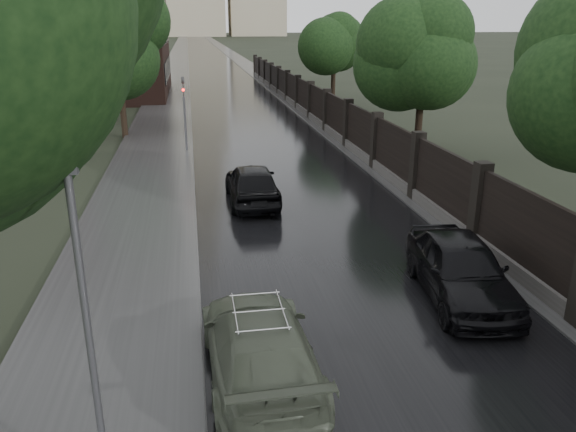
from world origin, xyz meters
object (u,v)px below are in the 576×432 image
at_px(tree_left_far, 117,48).
at_px(volga_sedan, 259,347).
at_px(tree_right_c, 334,45).
at_px(car_right_near, 461,268).
at_px(hatchback_left, 252,183).
at_px(traffic_light, 184,108).
at_px(lamp_post, 90,348).
at_px(tree_right_b, 424,59).

height_order(tree_left_far, volga_sedan, tree_left_far).
relative_size(tree_right_c, car_right_near, 1.48).
xyz_separation_m(volga_sedan, car_right_near, (5.41, 2.60, 0.08)).
bearing_deg(hatchback_left, volga_sedan, 84.34).
bearing_deg(tree_right_c, traffic_light, -128.18).
distance_m(tree_left_far, traffic_light, 6.84).
relative_size(lamp_post, volga_sedan, 1.02).
xyz_separation_m(lamp_post, traffic_light, (1.10, 23.49, -0.27)).
bearing_deg(car_right_near, tree_right_c, 88.11).
bearing_deg(tree_right_c, car_right_near, -98.55).
bearing_deg(tree_left_far, hatchback_left, -66.73).
bearing_deg(tree_right_c, tree_right_b, -90.00).
distance_m(lamp_post, hatchback_left, 14.66).
bearing_deg(volga_sedan, car_right_near, -155.88).
xyz_separation_m(tree_right_b, tree_right_c, (0.00, 18.00, 0.00)).
bearing_deg(car_right_near, lamp_post, -139.38).
xyz_separation_m(traffic_light, car_right_near, (6.81, -18.17, -1.59)).
xyz_separation_m(tree_right_b, car_right_near, (-4.99, -15.17, -4.14)).
bearing_deg(lamp_post, volga_sedan, 47.54).
height_order(lamp_post, traffic_light, lamp_post).
distance_m(tree_left_far, lamp_post, 28.73).
bearing_deg(traffic_light, tree_right_c, 51.82).
relative_size(tree_right_b, traffic_light, 1.75).
xyz_separation_m(lamp_post, hatchback_left, (3.60, 14.08, -1.88)).
relative_size(traffic_light, hatchback_left, 0.86).
bearing_deg(traffic_light, tree_left_far, 126.47).
bearing_deg(lamp_post, tree_right_c, 71.48).
distance_m(tree_right_c, lamp_post, 40.67).
relative_size(tree_right_c, volga_sedan, 1.40).
distance_m(tree_right_b, tree_right_c, 18.00).
bearing_deg(traffic_light, tree_right_b, -14.24).
bearing_deg(lamp_post, tree_right_b, 57.82).
distance_m(hatchback_left, car_right_near, 9.76).
relative_size(tree_left_far, lamp_post, 1.45).
distance_m(traffic_light, volga_sedan, 20.88).
relative_size(tree_right_c, lamp_post, 1.37).
relative_size(tree_left_far, hatchback_left, 1.59).
distance_m(lamp_post, traffic_light, 23.52).
distance_m(lamp_post, car_right_near, 9.72).
bearing_deg(lamp_post, traffic_light, 87.32).
bearing_deg(hatchback_left, tree_left_far, -66.85).
xyz_separation_m(hatchback_left, car_right_near, (4.31, -8.76, 0.02)).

